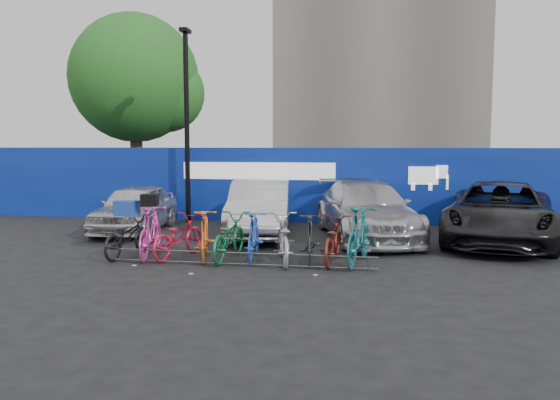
% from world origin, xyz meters
% --- Properties ---
extents(ground, '(100.00, 100.00, 0.00)m').
position_xyz_m(ground, '(0.00, 0.00, 0.00)').
color(ground, black).
rests_on(ground, ground).
extents(hoarding, '(22.00, 0.18, 2.40)m').
position_xyz_m(hoarding, '(0.01, 6.00, 1.20)').
color(hoarding, navy).
rests_on(hoarding, ground).
extents(tree, '(5.40, 5.20, 7.80)m').
position_xyz_m(tree, '(-6.77, 10.06, 5.07)').
color(tree, '#382314').
rests_on(tree, ground).
extents(lamppost, '(0.25, 0.50, 6.11)m').
position_xyz_m(lamppost, '(-3.20, 5.40, 3.27)').
color(lamppost, black).
rests_on(lamppost, ground).
extents(bike_rack, '(5.60, 0.03, 0.30)m').
position_xyz_m(bike_rack, '(-0.00, -0.60, 0.16)').
color(bike_rack, '#595B60').
rests_on(bike_rack, ground).
extents(car_0, '(1.93, 4.14, 1.37)m').
position_xyz_m(car_0, '(-4.08, 3.35, 0.69)').
color(car_0, silver).
rests_on(car_0, ground).
extents(car_1, '(2.20, 4.70, 1.49)m').
position_xyz_m(car_1, '(-0.40, 3.28, 0.75)').
color(car_1, silver).
rests_on(car_1, ground).
extents(car_2, '(3.33, 5.56, 1.51)m').
position_xyz_m(car_2, '(2.50, 3.31, 0.75)').
color(car_2, '#BAB9BF').
rests_on(car_2, ground).
extents(car_3, '(3.76, 6.00, 1.55)m').
position_xyz_m(car_3, '(5.88, 3.17, 0.77)').
color(car_3, black).
rests_on(car_3, ground).
extents(bike_0, '(0.84, 1.83, 0.93)m').
position_xyz_m(bike_0, '(-2.73, -0.06, 0.46)').
color(bike_0, black).
rests_on(bike_0, ground).
extents(bike_1, '(0.84, 1.98, 1.15)m').
position_xyz_m(bike_1, '(-2.18, -0.05, 0.58)').
color(bike_1, '#EB3EAE').
rests_on(bike_1, ground).
extents(bike_2, '(1.08, 1.91, 0.95)m').
position_xyz_m(bike_2, '(-1.58, 0.05, 0.48)').
color(bike_2, red).
rests_on(bike_2, ground).
extents(bike_3, '(0.93, 1.86, 1.07)m').
position_xyz_m(bike_3, '(-0.94, -0.06, 0.54)').
color(bike_3, orange).
rests_on(bike_3, ground).
extents(bike_4, '(0.80, 1.95, 1.00)m').
position_xyz_m(bike_4, '(-0.42, 0.02, 0.50)').
color(bike_4, '#116E3A').
rests_on(bike_4, ground).
extents(bike_5, '(0.65, 1.77, 1.04)m').
position_xyz_m(bike_5, '(0.13, 0.09, 0.52)').
color(bike_5, '#234AB0').
rests_on(bike_5, ground).
extents(bike_6, '(1.11, 2.05, 1.02)m').
position_xyz_m(bike_6, '(0.80, -0.09, 0.51)').
color(bike_6, '#9EA0A6').
rests_on(bike_6, ground).
extents(bike_7, '(0.65, 1.73, 1.01)m').
position_xyz_m(bike_7, '(1.35, 0.09, 0.51)').
color(bike_7, '#28282A').
rests_on(bike_7, ground).
extents(bike_8, '(0.79, 1.89, 0.97)m').
position_xyz_m(bike_8, '(1.84, 0.06, 0.49)').
color(bike_8, maroon).
rests_on(bike_8, ground).
extents(bike_9, '(0.95, 2.10, 1.22)m').
position_xyz_m(bike_9, '(2.40, -0.01, 0.61)').
color(bike_9, '#176570').
rests_on(bike_9, ground).
extents(cargo_crate, '(0.53, 0.44, 0.34)m').
position_xyz_m(cargo_crate, '(-2.73, -0.06, 1.09)').
color(cargo_crate, '#2045B3').
rests_on(cargo_crate, bike_0).
extents(cargo_topcase, '(0.41, 0.38, 0.26)m').
position_xyz_m(cargo_topcase, '(-2.18, -0.05, 1.28)').
color(cargo_topcase, black).
rests_on(cargo_topcase, bike_1).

